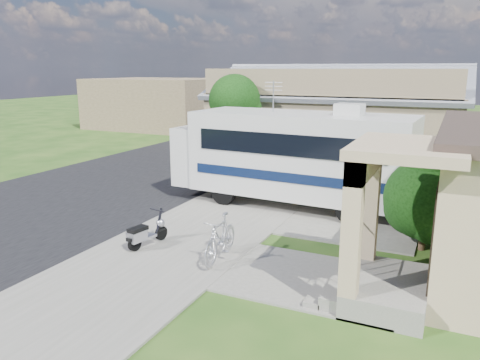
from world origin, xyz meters
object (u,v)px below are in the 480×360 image
at_px(bicycle, 220,240).
at_px(van, 267,126).
at_px(scooter, 145,233).
at_px(garden_hose, 351,268).
at_px(shrub, 429,195).
at_px(pickup_truck, 232,140).
at_px(motorhome, 292,154).

distance_m(bicycle, van, 21.72).
height_order(scooter, garden_hose, scooter).
bearing_deg(van, scooter, -88.45).
distance_m(shrub, garden_hose, 3.10).
height_order(shrub, bicycle, shrub).
xyz_separation_m(shrub, pickup_truck, (-11.11, 10.91, -0.68)).
distance_m(motorhome, pickup_truck, 10.62).
relative_size(motorhome, garden_hose, 19.44).
bearing_deg(scooter, van, 112.40).
bearing_deg(shrub, motorhome, 151.78).
distance_m(scooter, van, 21.17).
xyz_separation_m(motorhome, garden_hose, (3.17, -4.81, -1.77)).
xyz_separation_m(shrub, bicycle, (-4.67, -3.08, -0.95)).
bearing_deg(bicycle, motorhome, 85.82).
xyz_separation_m(bicycle, pickup_truck, (-6.44, 13.99, 0.27)).
distance_m(motorhome, garden_hose, 6.02).
height_order(pickup_truck, van, van).
distance_m(scooter, garden_hose, 5.49).
distance_m(scooter, bicycle, 2.27).
bearing_deg(van, garden_hose, -74.18).
height_order(van, garden_hose, van).
xyz_separation_m(shrub, van, (-11.61, 17.50, -0.62)).
relative_size(pickup_truck, van, 0.97).
xyz_separation_m(bicycle, van, (-6.94, 20.58, 0.33)).
height_order(shrub, garden_hose, shrub).
distance_m(shrub, van, 21.01).
bearing_deg(motorhome, garden_hose, -53.58).
relative_size(bicycle, garden_hose, 4.32).
distance_m(shrub, scooter, 7.70).
height_order(motorhome, pickup_truck, motorhome).
relative_size(pickup_truck, garden_hose, 13.71).
distance_m(pickup_truck, garden_hose, 16.33).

